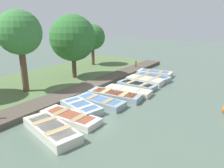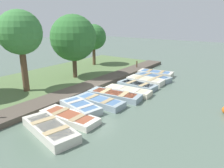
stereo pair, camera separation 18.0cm
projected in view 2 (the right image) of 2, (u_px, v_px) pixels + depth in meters
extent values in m
plane|color=#566B5B|center=(97.00, 93.00, 15.18)|extent=(80.00, 80.00, 0.00)
cube|color=#567042|center=(50.00, 80.00, 17.92)|extent=(8.00, 24.00, 0.18)
cube|color=#51473D|center=(85.00, 88.00, 15.75)|extent=(1.58, 23.45, 0.30)
cube|color=beige|center=(50.00, 129.00, 9.76)|extent=(3.48, 1.94, 0.41)
cube|color=#4C709E|center=(50.00, 125.00, 9.71)|extent=(2.84, 1.54, 0.03)
cube|color=tan|center=(56.00, 130.00, 9.26)|extent=(0.58, 1.18, 0.03)
cube|color=tan|center=(43.00, 120.00, 10.15)|extent=(0.58, 1.18, 0.03)
cube|color=silver|center=(69.00, 117.00, 11.08)|extent=(3.29, 1.20, 0.31)
cube|color=#994C33|center=(69.00, 114.00, 11.04)|extent=(2.70, 0.94, 0.03)
cube|color=tan|center=(78.00, 117.00, 10.70)|extent=(0.35, 1.05, 0.03)
cube|color=tan|center=(60.00, 111.00, 11.37)|extent=(0.35, 1.05, 0.03)
cube|color=#B2BCC1|center=(81.00, 107.00, 12.19)|extent=(2.79, 1.70, 0.40)
cube|color=#4C709E|center=(80.00, 104.00, 12.14)|extent=(2.28, 1.35, 0.03)
cube|color=beige|center=(86.00, 106.00, 11.78)|extent=(0.49, 1.09, 0.03)
cube|color=beige|center=(76.00, 101.00, 12.48)|extent=(0.49, 1.09, 0.03)
cube|color=#8C9EA8|center=(100.00, 102.00, 13.06)|extent=(3.12, 1.16, 0.37)
cube|color=#4C709E|center=(100.00, 99.00, 13.01)|extent=(2.56, 0.90, 0.03)
cube|color=tan|center=(108.00, 101.00, 12.67)|extent=(0.32, 1.03, 0.03)
cube|color=tan|center=(92.00, 97.00, 13.33)|extent=(0.32, 1.03, 0.03)
cube|color=#8C9EA8|center=(114.00, 95.00, 14.12)|extent=(3.60, 1.59, 0.38)
cube|color=#994C33|center=(114.00, 93.00, 14.07)|extent=(2.95, 1.26, 0.03)
cube|color=tan|center=(124.00, 94.00, 13.76)|extent=(0.48, 1.11, 0.03)
cube|color=tan|center=(106.00, 91.00, 14.36)|extent=(0.48, 1.11, 0.03)
cube|color=beige|center=(128.00, 91.00, 14.97)|extent=(3.24, 1.28, 0.34)
cube|color=beige|center=(128.00, 89.00, 14.92)|extent=(2.65, 1.01, 0.03)
cube|color=beige|center=(136.00, 90.00, 14.62)|extent=(0.39, 0.97, 0.03)
cube|color=beige|center=(120.00, 87.00, 15.21)|extent=(0.39, 0.97, 0.03)
cube|color=#8C9EA8|center=(137.00, 85.00, 16.20)|extent=(2.96, 1.35, 0.35)
cube|color=#4C709E|center=(137.00, 83.00, 16.16)|extent=(2.42, 1.06, 0.03)
cube|color=tan|center=(144.00, 84.00, 15.82)|extent=(0.36, 1.08, 0.03)
cube|color=tan|center=(131.00, 82.00, 16.48)|extent=(0.36, 1.08, 0.03)
cube|color=silver|center=(146.00, 81.00, 17.34)|extent=(2.87, 1.26, 0.41)
cube|color=beige|center=(146.00, 78.00, 17.28)|extent=(2.36, 0.98, 0.03)
cube|color=tan|center=(152.00, 79.00, 16.98)|extent=(0.30, 1.13, 0.03)
cube|color=tan|center=(140.00, 77.00, 17.57)|extent=(0.30, 1.13, 0.03)
cube|color=#8C9EA8|center=(153.00, 77.00, 18.30)|extent=(3.16, 1.43, 0.38)
cube|color=#4C709E|center=(153.00, 75.00, 18.25)|extent=(2.58, 1.14, 0.03)
cube|color=tan|center=(159.00, 76.00, 17.86)|extent=(0.44, 0.94, 0.03)
cube|color=tan|center=(148.00, 74.00, 18.62)|extent=(0.44, 0.94, 0.03)
cube|color=beige|center=(155.00, 74.00, 19.51)|extent=(3.13, 1.61, 0.42)
cube|color=#4C709E|center=(156.00, 72.00, 19.45)|extent=(2.56, 1.27, 0.03)
cube|color=tan|center=(162.00, 72.00, 19.19)|extent=(0.44, 1.17, 0.03)
cube|color=tan|center=(150.00, 70.00, 19.70)|extent=(0.44, 1.17, 0.03)
cylinder|color=brown|center=(137.00, 66.00, 21.58)|extent=(0.12, 0.12, 0.87)
sphere|color=brown|center=(137.00, 61.00, 21.45)|extent=(0.11, 0.11, 0.11)
cylinder|color=brown|center=(24.00, 70.00, 14.62)|extent=(0.41, 0.41, 3.32)
sphere|color=#3D7F3D|center=(20.00, 32.00, 13.91)|extent=(2.85, 2.85, 2.85)
cylinder|color=#4C3828|center=(75.00, 65.00, 18.17)|extent=(0.35, 0.35, 2.43)
sphere|color=#337033|center=(73.00, 38.00, 17.52)|extent=(3.71, 3.71, 3.71)
cylinder|color=brown|center=(94.00, 55.00, 23.14)|extent=(0.33, 0.33, 2.37)
sphere|color=#337033|center=(94.00, 37.00, 22.59)|extent=(2.62, 2.62, 2.62)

